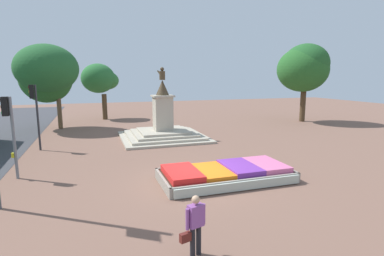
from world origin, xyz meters
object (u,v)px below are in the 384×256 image
(traffic_light_far_corner, at_px, (35,105))
(flower_planter, at_px, (226,174))
(traffic_light_mid_block, at_px, (9,123))
(statue_monument, at_px, (163,127))
(pedestrian_with_handbag, at_px, (195,223))

(traffic_light_far_corner, bearing_deg, flower_planter, -44.88)
(traffic_light_mid_block, relative_size, traffic_light_far_corner, 0.91)
(flower_planter, relative_size, traffic_light_far_corner, 1.43)
(statue_monument, xyz_separation_m, traffic_light_mid_block, (-8.05, -6.52, 1.66))
(flower_planter, relative_size, pedestrian_with_handbag, 3.58)
(statue_monument, relative_size, pedestrian_with_handbag, 3.78)
(flower_planter, distance_m, pedestrian_with_handbag, 5.61)
(pedestrian_with_handbag, bearing_deg, flower_planter, 57.22)
(traffic_light_mid_block, distance_m, pedestrian_with_handbag, 9.70)
(traffic_light_mid_block, bearing_deg, flower_planter, -19.92)
(statue_monument, relative_size, traffic_light_mid_block, 1.67)
(statue_monument, height_order, traffic_light_mid_block, statue_monument)
(traffic_light_mid_block, xyz_separation_m, pedestrian_with_handbag, (5.55, -7.80, -1.58))
(flower_planter, height_order, statue_monument, statue_monument)
(flower_planter, xyz_separation_m, traffic_light_mid_block, (-8.57, 3.11, 2.16))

